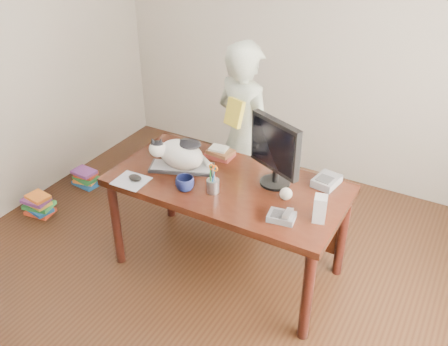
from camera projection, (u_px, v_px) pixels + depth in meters
room at (173, 139)px, 2.61m from camera, size 4.50×4.50×4.50m
desk at (233, 195)px, 3.51m from camera, size 1.60×0.80×0.75m
keyboard at (182, 167)px, 3.52m from camera, size 0.48×0.32×0.03m
cat at (179, 153)px, 3.45m from camera, size 0.42×0.32×0.25m
monitor at (275, 149)px, 3.21m from camera, size 0.40×0.27×0.47m
pen_cup at (213, 184)px, 3.24m from camera, size 0.10×0.10×0.21m
mousepad at (131, 181)px, 3.38m from camera, size 0.23×0.21×0.00m
mouse at (135, 178)px, 3.38m from camera, size 0.10×0.07×0.04m
coffee_mug at (185, 184)px, 3.26m from camera, size 0.16×0.16×0.10m
phone at (282, 216)px, 3.00m from camera, size 0.18×0.16×0.07m
speaker at (320, 209)px, 2.96m from camera, size 0.09×0.10×0.17m
baseball at (286, 194)px, 3.18m from camera, size 0.08×0.08×0.08m
book_stack at (220, 153)px, 3.65m from camera, size 0.21×0.16×0.07m
calculator at (327, 181)px, 3.33m from camera, size 0.17×0.21×0.06m
person at (244, 137)px, 3.89m from camera, size 0.65×0.53×1.54m
held_book at (234, 113)px, 3.62m from camera, size 0.17×0.13×0.20m
book_pile_a at (39, 205)px, 4.30m from camera, size 0.27×0.22×0.18m
book_pile_b at (86, 178)px, 4.70m from camera, size 0.26×0.20×0.15m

